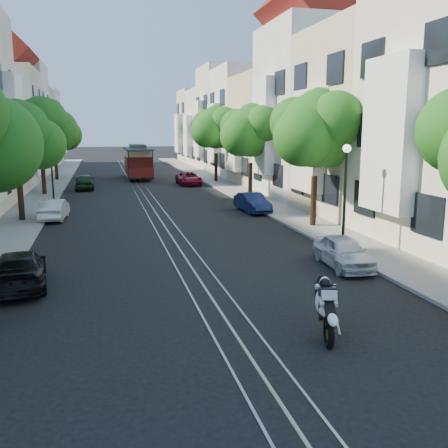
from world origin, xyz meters
TOP-DOWN VIEW (x-y plane):
  - ground at (0.00, 28.00)m, footprint 200.00×200.00m
  - sidewalk_east at (7.25, 28.00)m, footprint 2.50×80.00m
  - sidewalk_west at (-7.25, 28.00)m, footprint 2.50×80.00m
  - rail_left at (-0.55, 28.00)m, footprint 0.06×80.00m
  - rail_slot at (0.00, 28.00)m, footprint 0.06×80.00m
  - rail_right at (0.55, 28.00)m, footprint 0.06×80.00m
  - lane_line at (0.00, 28.00)m, footprint 0.08×80.00m
  - townhouses_east at (11.87, 27.91)m, footprint 7.75×72.00m
  - tree_e_b at (7.26, 8.98)m, footprint 4.93×4.08m
  - tree_e_c at (7.26, 19.98)m, footprint 4.84×3.99m
  - tree_e_d at (7.26, 30.98)m, footprint 5.01×4.16m
  - tree_w_b at (-7.14, 13.98)m, footprint 4.72×3.87m
  - tree_w_c at (-7.14, 24.98)m, footprint 5.13×4.28m
  - tree_w_d at (-7.14, 35.98)m, footprint 4.84×3.99m
  - lamp_east at (6.30, 4.00)m, footprint 0.32×0.32m
  - lamp_west at (-6.30, 22.00)m, footprint 0.32×0.32m
  - sportbike_rider at (2.07, -3.46)m, footprint 0.85×2.04m
  - cable_car at (0.50, 36.36)m, footprint 2.49×7.92m
  - parked_car_e_near at (5.28, 1.94)m, footprint 1.57×3.41m
  - parked_car_e_mid at (5.60, 14.18)m, footprint 1.49×3.52m
  - parked_car_e_far at (4.40, 29.52)m, footprint 1.89×4.07m
  - parked_car_w_near at (-5.60, 2.26)m, footprint 2.04×4.08m
  - parked_car_w_mid at (-5.60, 14.32)m, footprint 1.43×3.51m
  - parked_car_w_far at (-4.40, 28.15)m, footprint 1.51×3.75m

SIDE VIEW (x-z plane):
  - ground at x=0.00m, z-range 0.00..0.00m
  - lane_line at x=0.00m, z-range 0.00..0.01m
  - rail_left at x=-0.55m, z-range 0.00..0.02m
  - rail_slot at x=0.00m, z-range 0.00..0.02m
  - rail_right at x=0.55m, z-range 0.00..0.02m
  - sidewalk_east at x=7.25m, z-range 0.00..0.12m
  - sidewalk_west at x=-7.25m, z-range 0.00..0.12m
  - parked_car_e_far at x=4.40m, z-range 0.00..1.13m
  - parked_car_e_near at x=5.28m, z-range 0.00..1.13m
  - parked_car_e_mid at x=5.60m, z-range 0.00..1.13m
  - parked_car_w_mid at x=-5.60m, z-range 0.00..1.13m
  - parked_car_w_near at x=-5.60m, z-range 0.00..1.14m
  - parked_car_w_far at x=-4.40m, z-range 0.00..1.28m
  - sportbike_rider at x=2.07m, z-range 0.05..1.52m
  - cable_car at x=0.50m, z-range 0.28..3.32m
  - lamp_east at x=6.30m, z-range 0.77..4.93m
  - lamp_west at x=-6.30m, z-range 0.77..4.93m
  - tree_w_b at x=-7.14m, z-range 1.26..7.53m
  - tree_e_c at x=7.26m, z-range 1.34..7.86m
  - tree_w_d at x=-7.14m, z-range 1.34..7.86m
  - tree_e_b at x=7.26m, z-range 1.39..8.07m
  - tree_e_d at x=7.26m, z-range 1.44..8.29m
  - tree_w_c at x=-7.14m, z-range 1.52..8.62m
  - townhouses_east at x=11.87m, z-range -0.82..11.18m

